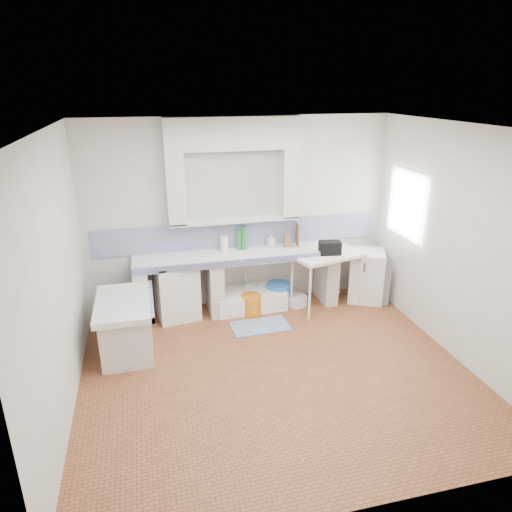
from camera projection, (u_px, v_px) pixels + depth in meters
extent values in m
plane|color=brown|center=(276.00, 371.00, 5.51)|extent=(4.50, 4.50, 0.00)
plane|color=silver|center=(280.00, 128.00, 4.53)|extent=(4.50, 4.50, 0.00)
plane|color=silver|center=(240.00, 214.00, 6.84)|extent=(4.50, 0.00, 4.50)
plane|color=silver|center=(360.00, 362.00, 3.20)|extent=(4.50, 0.00, 4.50)
plane|color=silver|center=(57.00, 281.00, 4.51)|extent=(0.00, 4.50, 4.50)
plane|color=silver|center=(459.00, 245.00, 5.52)|extent=(0.00, 4.50, 4.50)
cube|color=silver|center=(233.00, 133.00, 6.29)|extent=(1.90, 0.25, 0.45)
cube|color=#342010|center=(418.00, 204.00, 6.59)|extent=(0.35, 0.86, 1.06)
cube|color=white|center=(412.00, 178.00, 6.42)|extent=(0.01, 0.84, 0.24)
cube|color=white|center=(238.00, 256.00, 6.73)|extent=(3.00, 0.60, 0.08)
cube|color=navy|center=(242.00, 263.00, 6.48)|extent=(3.00, 0.04, 0.10)
cube|color=silver|center=(142.00, 294.00, 6.57)|extent=(0.20, 0.55, 0.82)
cube|color=silver|center=(215.00, 286.00, 6.81)|extent=(0.20, 0.55, 0.82)
cube|color=silver|center=(326.00, 275.00, 7.20)|extent=(0.20, 0.55, 0.82)
cube|color=white|center=(124.00, 304.00, 5.71)|extent=(0.70, 1.10, 0.08)
cube|color=silver|center=(127.00, 329.00, 5.84)|extent=(0.60, 1.00, 0.62)
cube|color=navy|center=(152.00, 301.00, 5.79)|extent=(0.04, 1.10, 0.10)
cube|color=navy|center=(240.00, 234.00, 6.93)|extent=(4.27, 0.03, 0.40)
cube|color=white|center=(176.00, 291.00, 6.68)|extent=(0.66, 0.64, 0.82)
cube|color=white|center=(249.00, 300.00, 7.03)|extent=(1.08, 0.62, 0.25)
cube|color=white|center=(326.00, 280.00, 6.98)|extent=(1.14, 0.82, 0.05)
cube|color=white|center=(366.00, 275.00, 7.23)|extent=(0.69, 0.69, 0.80)
cylinder|color=red|center=(236.00, 303.00, 6.89)|extent=(0.37, 0.37, 0.28)
cylinder|color=orange|center=(251.00, 304.00, 6.85)|extent=(0.40, 0.40, 0.29)
cylinder|color=blue|center=(278.00, 294.00, 7.13)|extent=(0.44, 0.44, 0.34)
cylinder|color=white|center=(296.00, 300.00, 7.15)|extent=(0.42, 0.42, 0.13)
cylinder|color=silver|center=(247.00, 294.00, 7.15)|extent=(0.11, 0.11, 0.34)
cylinder|color=silver|center=(258.00, 294.00, 7.16)|extent=(0.09, 0.09, 0.32)
cube|color=black|center=(330.00, 248.00, 6.78)|extent=(0.33, 0.22, 0.20)
cylinder|color=#237A2F|center=(239.00, 240.00, 6.81)|extent=(0.08, 0.08, 0.31)
cylinder|color=#237A2F|center=(244.00, 238.00, 6.82)|extent=(0.09, 0.09, 0.35)
cube|color=brown|center=(287.00, 241.00, 6.95)|extent=(0.09, 0.08, 0.19)
cube|color=brown|center=(297.00, 235.00, 7.01)|extent=(0.06, 0.24, 0.33)
cylinder|color=white|center=(224.00, 244.00, 6.75)|extent=(0.15, 0.15, 0.23)
imported|color=white|center=(271.00, 240.00, 6.94)|extent=(0.11, 0.11, 0.21)
cube|color=#305B8D|center=(260.00, 326.00, 6.51)|extent=(0.82, 0.49, 0.01)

